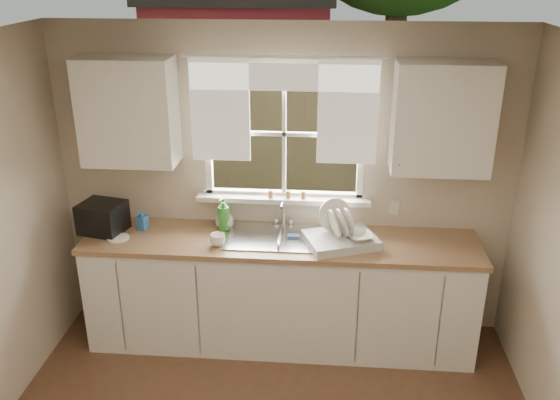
# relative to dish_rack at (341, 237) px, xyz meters

# --- Properties ---
(room_walls) EXTENTS (3.62, 4.02, 2.50)m
(room_walls) POSITION_rel_dish_rack_xyz_m (-0.46, -1.71, 0.27)
(room_walls) COLOR beige
(room_walls) RESTS_ON ground
(ceiling) EXTENTS (3.60, 4.00, 0.02)m
(ceiling) POSITION_rel_dish_rack_xyz_m (-0.46, -1.64, 1.53)
(ceiling) COLOR silver
(ceiling) RESTS_ON room_walls
(window) EXTENTS (1.38, 0.16, 1.06)m
(window) POSITION_rel_dish_rack_xyz_m (-0.46, 0.36, 0.51)
(window) COLOR white
(window) RESTS_ON room_walls
(curtains) EXTENTS (1.50, 0.03, 0.81)m
(curtains) POSITION_rel_dish_rack_xyz_m (-0.46, 0.31, 0.96)
(curtains) COLOR white
(curtains) RESTS_ON room_walls
(base_cabinets) EXTENTS (3.00, 0.62, 0.87)m
(base_cabinets) POSITION_rel_dish_rack_xyz_m (-0.46, 0.04, -0.54)
(base_cabinets) COLOR white
(base_cabinets) RESTS_ON ground
(countertop) EXTENTS (3.04, 0.65, 0.04)m
(countertop) POSITION_rel_dish_rack_xyz_m (-0.46, 0.04, -0.08)
(countertop) COLOR #99714C
(countertop) RESTS_ON base_cabinets
(upper_cabinet_left) EXTENTS (0.70, 0.33, 0.80)m
(upper_cabinet_left) POSITION_rel_dish_rack_xyz_m (-1.61, 0.18, 0.88)
(upper_cabinet_left) COLOR white
(upper_cabinet_left) RESTS_ON room_walls
(upper_cabinet_right) EXTENTS (0.70, 0.33, 0.80)m
(upper_cabinet_right) POSITION_rel_dish_rack_xyz_m (0.69, 0.18, 0.88)
(upper_cabinet_right) COLOR white
(upper_cabinet_right) RESTS_ON room_walls
(wall_outlet) EXTENTS (0.08, 0.01, 0.12)m
(wall_outlet) POSITION_rel_dish_rack_xyz_m (0.42, 0.34, 0.11)
(wall_outlet) COLOR beige
(wall_outlet) RESTS_ON room_walls
(sill_jars) EXTENTS (0.30, 0.04, 0.06)m
(sill_jars) POSITION_rel_dish_rack_xyz_m (-0.42, 0.30, 0.21)
(sill_jars) COLOR brown
(sill_jars) RESTS_ON window
(sink) EXTENTS (0.88, 0.52, 0.40)m
(sink) POSITION_rel_dish_rack_xyz_m (-0.46, 0.07, -0.13)
(sink) COLOR #B7B7BC
(sink) RESTS_ON countertop
(dish_rack) EXTENTS (0.61, 0.54, 0.32)m
(dish_rack) POSITION_rel_dish_rack_xyz_m (0.00, 0.00, 0.00)
(dish_rack) COLOR silver
(dish_rack) RESTS_ON countertop
(bowl) EXTENTS (0.23, 0.23, 0.05)m
(bowl) POSITION_rel_dish_rack_xyz_m (0.14, -0.05, 0.03)
(bowl) COLOR beige
(bowl) RESTS_ON dish_rack
(soap_bottle_a) EXTENTS (0.13, 0.13, 0.27)m
(soap_bottle_a) POSITION_rel_dish_rack_xyz_m (-0.92, 0.17, 0.08)
(soap_bottle_a) COLOR #358F2E
(soap_bottle_a) RESTS_ON countertop
(soap_bottle_b) EXTENTS (0.09, 0.09, 0.17)m
(soap_bottle_b) POSITION_rel_dish_rack_xyz_m (-1.56, 0.13, 0.02)
(soap_bottle_b) COLOR #316DB8
(soap_bottle_b) RESTS_ON countertop
(soap_bottle_c) EXTENTS (0.18, 0.18, 0.19)m
(soap_bottle_c) POSITION_rel_dish_rack_xyz_m (-0.92, 0.20, 0.03)
(soap_bottle_c) COLOR beige
(soap_bottle_c) RESTS_ON countertop
(saucer) EXTENTS (0.17, 0.17, 0.01)m
(saucer) POSITION_rel_dish_rack_xyz_m (-1.70, -0.06, -0.05)
(saucer) COLOR white
(saucer) RESTS_ON countertop
(cup) EXTENTS (0.12, 0.12, 0.09)m
(cup) POSITION_rel_dish_rack_xyz_m (-0.92, -0.10, -0.01)
(cup) COLOR white
(cup) RESTS_ON countertop
(black_appliance) EXTENTS (0.38, 0.34, 0.24)m
(black_appliance) POSITION_rel_dish_rack_xyz_m (-1.86, 0.07, 0.06)
(black_appliance) COLOR black
(black_appliance) RESTS_ON countertop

